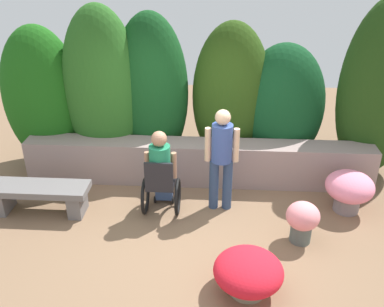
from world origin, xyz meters
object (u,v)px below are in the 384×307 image
at_px(flower_pot_purple_near, 349,189).
at_px(person_standing_companion, 222,154).
at_px(person_in_wheelchair, 161,175).
at_px(stone_bench, 39,194).
at_px(flower_pot_red_accent, 248,273).
at_px(flower_pot_terracotta_by_wall, 302,220).

bearing_deg(flower_pot_purple_near, person_standing_companion, -178.64).
bearing_deg(person_standing_companion, person_in_wheelchair, -175.65).
height_order(stone_bench, person_standing_companion, person_standing_companion).
distance_m(person_in_wheelchair, flower_pot_purple_near, 2.78).
relative_size(stone_bench, person_in_wheelchair, 1.12).
xyz_separation_m(person_standing_companion, flower_pot_red_accent, (0.33, -1.71, -0.64)).
distance_m(person_in_wheelchair, flower_pot_terracotta_by_wall, 2.06).
xyz_separation_m(stone_bench, person_in_wheelchair, (1.81, 0.14, 0.32)).
bearing_deg(flower_pot_red_accent, person_standing_companion, 100.88).
bearing_deg(flower_pot_red_accent, person_in_wheelchair, 127.43).
xyz_separation_m(person_standing_companion, flower_pot_purple_near, (1.90, 0.04, -0.54)).
bearing_deg(flower_pot_purple_near, flower_pot_red_accent, -131.75).
distance_m(stone_bench, flower_pot_terracotta_by_wall, 3.79).
bearing_deg(person_in_wheelchair, flower_pot_terracotta_by_wall, -14.26).
xyz_separation_m(flower_pot_purple_near, flower_pot_red_accent, (-1.57, -1.76, -0.10)).
relative_size(person_in_wheelchair, flower_pot_purple_near, 1.88).
relative_size(stone_bench, person_standing_companion, 0.94).
xyz_separation_m(stone_bench, flower_pot_red_accent, (3.00, -1.42, -0.03)).
distance_m(person_in_wheelchair, person_standing_companion, 0.92).
bearing_deg(person_in_wheelchair, person_standing_companion, 12.26).
xyz_separation_m(flower_pot_terracotta_by_wall, flower_pot_red_accent, (-0.76, -0.98, -0.07)).
bearing_deg(flower_pot_terracotta_by_wall, flower_pot_purple_near, 44.10).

